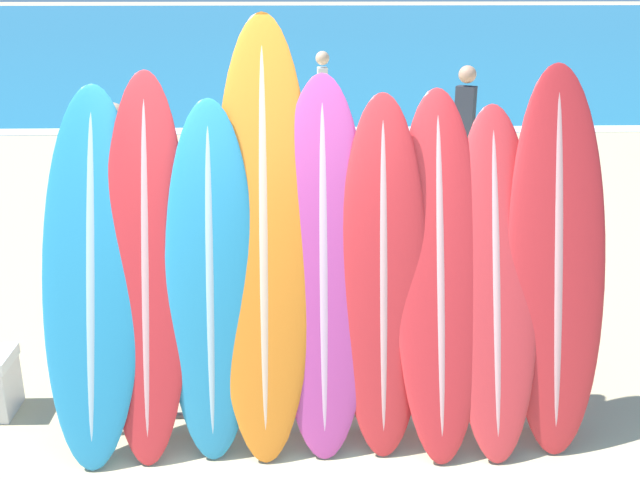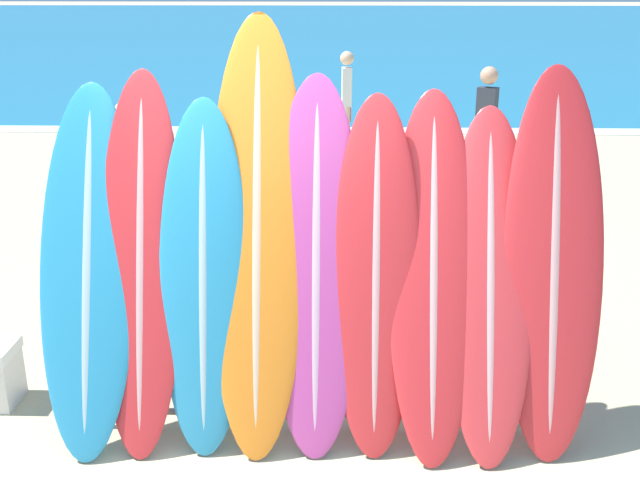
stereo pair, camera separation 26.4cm
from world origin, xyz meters
TOP-DOWN VIEW (x-y plane):
  - ocean_water at (0.00, 39.49)m, footprint 120.00×60.00m
  - surfboard_rack at (0.30, 0.61)m, footprint 3.06×0.04m
  - surfboard_slot_0 at (-1.05, 0.62)m, footprint 0.58×0.87m
  - surfboard_slot_1 at (-0.73, 0.63)m, footprint 0.50×0.81m
  - surfboard_slot_2 at (-0.36, 0.59)m, footprint 0.53×0.65m
  - surfboard_slot_3 at (-0.05, 0.67)m, footprint 0.58×0.89m
  - surfboard_slot_4 at (0.30, 0.62)m, footprint 0.56×0.72m
  - surfboard_slot_5 at (0.65, 0.60)m, footprint 0.51×0.66m
  - surfboard_slot_6 at (0.98, 0.61)m, footprint 0.52×0.86m
  - surfboard_slot_7 at (1.31, 0.59)m, footprint 0.51×0.83m
  - surfboard_slot_8 at (1.68, 0.62)m, footprint 0.58×0.73m
  - person_near_water at (2.28, 5.98)m, footprint 0.28×0.25m
  - person_mid_beach at (-1.45, 3.07)m, footprint 0.28×0.22m
  - person_far_left at (0.54, 8.38)m, footprint 0.22×0.27m

SIDE VIEW (x-z plane):
  - ocean_water at x=0.00m, z-range 0.00..0.01m
  - surfboard_rack at x=0.30m, z-range 0.04..1.01m
  - person_far_left at x=0.54m, z-range 0.07..1.68m
  - person_near_water at x=2.28m, z-range 0.08..1.73m
  - person_mid_beach at x=-1.45m, z-range 0.08..1.75m
  - surfboard_slot_7 at x=1.31m, z-range 0.00..2.01m
  - surfboard_slot_2 at x=-0.36m, z-range 0.00..2.06m
  - surfboard_slot_5 at x=0.65m, z-range 0.00..2.09m
  - surfboard_slot_6 at x=0.98m, z-range 0.00..2.10m
  - surfboard_slot_0 at x=-1.05m, z-range 0.00..2.13m
  - surfboard_slot_4 at x=0.30m, z-range 0.00..2.19m
  - surfboard_slot_1 at x=-0.73m, z-range 0.00..2.21m
  - surfboard_slot_8 at x=1.68m, z-range 0.00..2.25m
  - surfboard_slot_3 at x=-0.05m, z-range 0.00..2.53m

